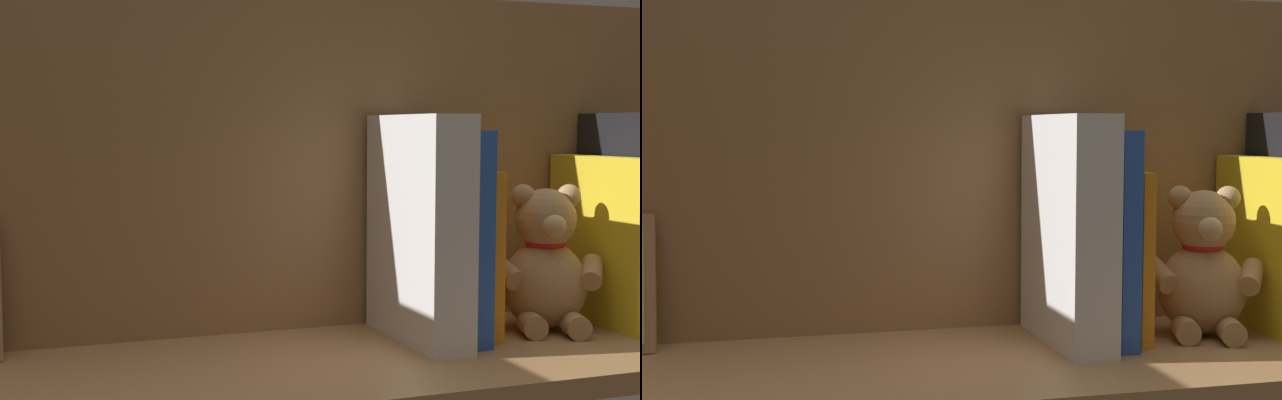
{
  "view_description": "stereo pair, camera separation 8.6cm",
  "coord_description": "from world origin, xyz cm",
  "views": [
    {
      "loc": [
        28.44,
        81.16,
        22.87
      ],
      "look_at": [
        0.0,
        0.0,
        15.7
      ],
      "focal_mm": 49.18,
      "sensor_mm": 36.0,
      "label": 1
    },
    {
      "loc": [
        20.18,
        83.6,
        22.87
      ],
      "look_at": [
        0.0,
        0.0,
        15.7
      ],
      "focal_mm": 49.18,
      "sensor_mm": 36.0,
      "label": 2
    }
  ],
  "objects": [
    {
      "name": "book_2",
      "position": [
        -35.9,
        -3.45,
        9.75
      ],
      "size": [
        2.93,
        16.66,
        19.49
      ],
      "primitive_type": "cube",
      "color": "yellow",
      "rests_on": "ground_plane"
    },
    {
      "name": "teddy_bear",
      "position": [
        -27.93,
        -2.74,
        7.25
      ],
      "size": [
        12.73,
        12.44,
        16.48
      ],
      "rotation": [
        0.0,
        0.0,
        -0.31
      ],
      "color": "tan",
      "rests_on": "ground_plane"
    },
    {
      "name": "book_4",
      "position": [
        -16.63,
        -4.02,
        11.27
      ],
      "size": [
        2.07,
        15.51,
        22.54
      ],
      "primitive_type": "cube",
      "color": "blue",
      "rests_on": "ground_plane"
    },
    {
      "name": "dictionary_thick_white",
      "position": [
        -12.21,
        -3.02,
        12.09
      ],
      "size": [
        4.84,
        17.31,
        24.18
      ],
      "primitive_type": "cube",
      "color": "white",
      "rests_on": "ground_plane"
    },
    {
      "name": "book_1",
      "position": [
        -39.33,
        -2.57,
        12.27
      ],
      "size": [
        2.02,
        18.4,
        24.54
      ],
      "primitive_type": "cube",
      "color": "black",
      "rests_on": "ground_plane"
    },
    {
      "name": "shelf_back_panel",
      "position": [
        0.0,
        -12.93,
        19.01
      ],
      "size": [
        99.18,
        1.5,
        38.02
      ],
      "primitive_type": "cube",
      "color": "#976B43",
      "rests_on": "ground_plane"
    },
    {
      "name": "book_3",
      "position": [
        -19.3,
        -4.94,
        9.1
      ],
      "size": [
        1.36,
        13.67,
        18.19
      ],
      "primitive_type": "cube",
      "color": "orange",
      "rests_on": "ground_plane"
    },
    {
      "name": "ground_plane",
      "position": [
        0.0,
        0.0,
        -1.1
      ],
      "size": [
        99.18,
        30.35,
        2.2
      ],
      "primitive_type": "cube",
      "color": "#A87A4C"
    }
  ]
}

